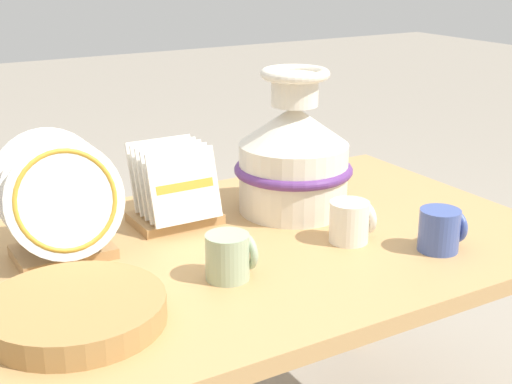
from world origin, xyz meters
TOP-DOWN VIEW (x-y plane):
  - display_table at (0.00, 0.00)m, footprint 1.26×0.82m
  - ceramic_vase at (0.17, 0.12)m, footprint 0.28×0.28m
  - dish_rack_round_plates at (-0.38, 0.12)m, footprint 0.23×0.19m
  - dish_rack_square_plates at (-0.10, 0.19)m, footprint 0.19×0.17m
  - wicker_charger_stack at (-0.44, -0.15)m, footprint 0.30×0.30m
  - mug_sage_glaze at (-0.14, -0.13)m, footprint 0.09×0.08m
  - mug_cobalt_glaze at (0.30, -0.24)m, footprint 0.09×0.08m
  - mug_cream_glaze at (0.17, -0.10)m, footprint 0.09×0.08m

SIDE VIEW (x-z plane):
  - display_table at x=0.00m, z-range 0.24..0.85m
  - wicker_charger_stack at x=-0.44m, z-range 0.61..0.66m
  - mug_sage_glaze at x=-0.14m, z-range 0.61..0.70m
  - mug_cobalt_glaze at x=0.30m, z-range 0.61..0.70m
  - mug_cream_glaze at x=0.17m, z-range 0.61..0.70m
  - dish_rack_square_plates at x=-0.10m, z-range 0.59..0.77m
  - dish_rack_round_plates at x=-0.38m, z-range 0.60..0.85m
  - ceramic_vase at x=0.17m, z-range 0.58..0.92m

